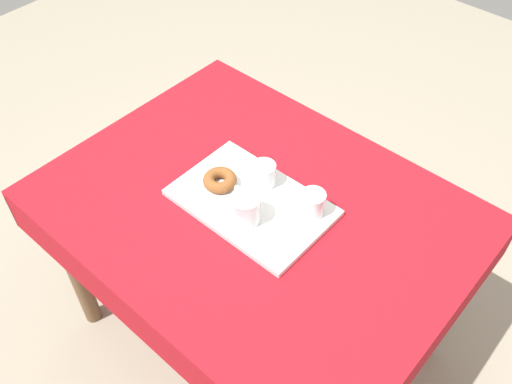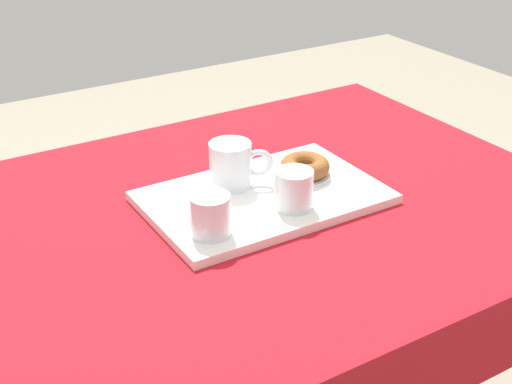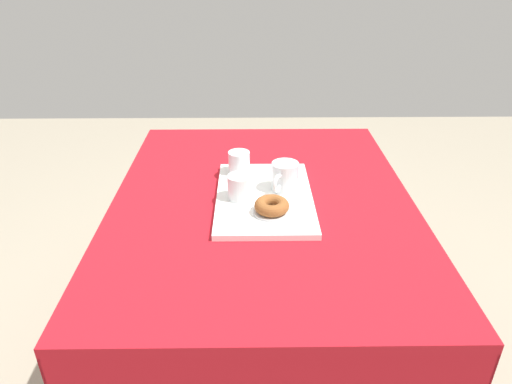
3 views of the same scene
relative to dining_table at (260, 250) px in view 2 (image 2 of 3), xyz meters
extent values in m
cube|color=#A8141E|center=(0.00, 0.00, 0.10)|extent=(1.28, 0.97, 0.03)
cube|color=#A8141E|center=(0.00, -0.48, 0.01)|extent=(1.28, 0.01, 0.14)
cube|color=#A8141E|center=(0.00, 0.48, 0.01)|extent=(1.28, 0.01, 0.14)
cube|color=#A8141E|center=(0.64, 0.00, 0.01)|extent=(0.01, 0.97, 0.14)
cylinder|color=brown|center=(0.55, 0.40, -0.29)|extent=(0.06, 0.06, 0.74)
cube|color=white|center=(0.01, 0.01, 0.12)|extent=(0.47, 0.31, 0.02)
cylinder|color=white|center=(-0.03, 0.07, 0.18)|extent=(0.09, 0.09, 0.09)
cylinder|color=#84380F|center=(-0.03, 0.07, 0.17)|extent=(0.08, 0.08, 0.07)
torus|color=white|center=(0.03, 0.05, 0.18)|extent=(0.06, 0.04, 0.06)
cylinder|color=white|center=(-0.15, -0.08, 0.17)|extent=(0.08, 0.08, 0.08)
cylinder|color=silver|center=(-0.15, -0.08, 0.15)|extent=(0.06, 0.06, 0.03)
cylinder|color=white|center=(0.03, -0.07, 0.17)|extent=(0.08, 0.08, 0.08)
cylinder|color=silver|center=(0.03, -0.07, 0.15)|extent=(0.06, 0.06, 0.03)
cylinder|color=silver|center=(0.13, 0.02, 0.13)|extent=(0.11, 0.11, 0.01)
torus|color=brown|center=(0.13, 0.02, 0.16)|extent=(0.11, 0.11, 0.04)
camera|label=1|loc=(-0.76, 0.85, 1.40)|focal=39.33mm
camera|label=2|loc=(-0.67, -1.09, 0.81)|focal=50.24mm
camera|label=3|loc=(1.34, -0.04, 0.85)|focal=32.84mm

